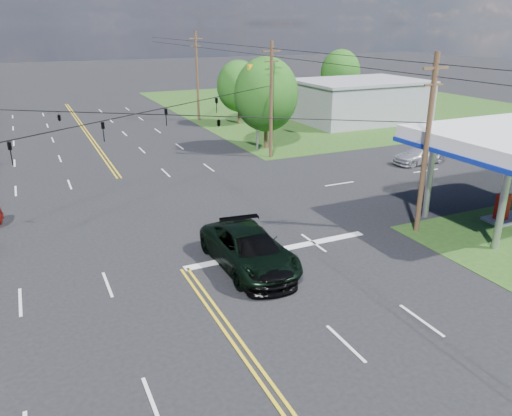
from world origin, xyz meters
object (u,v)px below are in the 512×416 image
retail_ne (359,102)px  pickup_dkgreen (249,249)px  tree_right_b (239,86)px  pole_right_far (197,76)px  suv_black (256,253)px  pole_ne (271,99)px  pole_se (427,144)px  tree_right_a (266,95)px  tree_far_r (340,73)px

retail_ne → pickup_dkgreen: 39.74m
tree_right_b → pole_right_far: bearing=131.2°
pole_right_far → suv_black: bearing=-105.0°
pickup_dkgreen → suv_black: 0.46m
pole_ne → pickup_dkgreen: bearing=-119.3°
pole_se → pickup_dkgreen: pole_se is taller
pole_ne → pole_right_far: 19.00m
tree_right_a → suv_black: size_ratio=1.40×
pole_ne → tree_right_a: 3.16m
pole_right_far → suv_black: size_ratio=1.71×
pole_ne → tree_right_a: (1.00, 3.00, -0.05)m
retail_ne → tree_far_r: tree_far_r is taller
retail_ne → tree_far_r: size_ratio=1.83×
pole_right_far → pickup_dkgreen: bearing=-105.3°
retail_ne → pole_se: 33.72m
tree_right_b → pickup_dkgreen: tree_right_b is taller
pole_ne → pickup_dkgreen: pole_ne is taller
pole_right_far → tree_right_b: 5.40m
pole_ne → tree_right_a: bearing=71.6°
pole_se → pole_ne: (0.00, 18.00, 0.00)m
retail_ne → tree_right_b: tree_right_b is taller
retail_ne → tree_right_a: bearing=-153.4°
pole_ne → suv_black: pole_ne is taller
retail_ne → pole_ne: pole_ne is taller
suv_black → pole_ne: bearing=68.6°
tree_right_a → pole_se: bearing=-92.7°
pole_right_far → retail_ne: bearing=-25.2°
tree_right_b → suv_black: tree_right_b is taller
tree_far_r → suv_black: bearing=-128.2°
pole_se → pole_ne: same height
tree_right_b → tree_far_r: 18.50m
pole_right_far → tree_far_r: 21.10m
pole_right_far → tree_far_r: (21.00, 2.00, -0.62)m
pole_se → tree_far_r: 44.30m
retail_ne → pickup_dkgreen: size_ratio=2.19×
suv_black → pole_right_far: bearing=82.1°
pickup_dkgreen → suv_black: (0.13, -0.44, -0.04)m
retail_ne → pole_ne: size_ratio=1.47×
retail_ne → tree_right_a: (-16.00, -8.00, 2.67)m
suv_black → tree_right_a: bearing=69.9°
pole_se → pole_right_far: size_ratio=0.95×
pole_right_far → tree_right_b: pole_right_far is taller
tree_far_r → pole_se: bearing=-118.3°
tree_right_a → tree_far_r: size_ratio=1.07×
tree_right_a → tree_right_b: tree_right_a is taller
tree_right_a → tree_far_r: bearing=42.0°
pole_ne → retail_ne: bearing=32.9°
pole_ne → tree_far_r: (21.00, 21.00, -0.37)m
tree_right_b → suv_black: (-13.50, -33.45, -3.37)m
tree_far_r → pole_right_far: bearing=-174.6°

